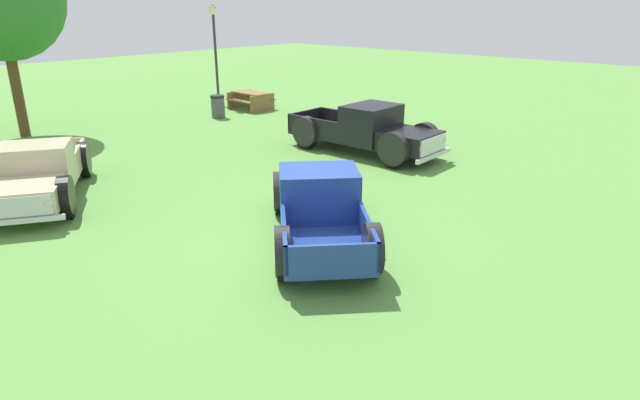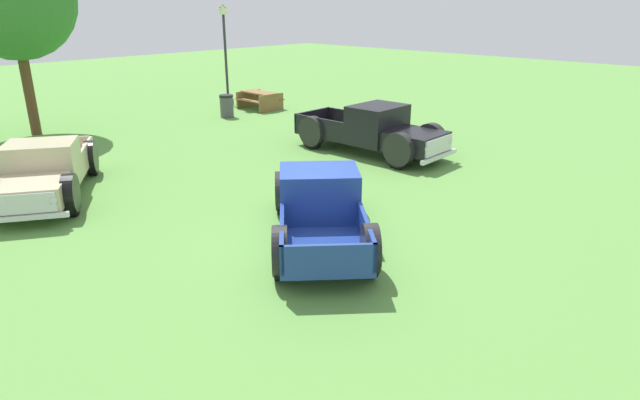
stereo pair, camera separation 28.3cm
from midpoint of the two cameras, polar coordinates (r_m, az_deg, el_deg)
name	(u,v)px [view 2 (the right image)]	position (r m, az deg, el deg)	size (l,w,h in m)	color
ground_plane	(310,238)	(11.25, -0.34, -4.09)	(80.00, 80.00, 0.00)	#5B9342
pickup_truck_foreground	(319,204)	(11.19, 0.62, -0.38)	(4.46, 4.62, 1.45)	navy
pickup_truck_behind_left	(379,132)	(17.36, 6.70, 7.21)	(2.14, 5.24, 1.59)	black
pickup_truck_behind_right	(44,173)	(14.76, -26.73, 2.54)	(3.95, 4.91, 1.45)	#C6B793
lamp_post_near	(226,54)	(26.32, -9.67, 15.05)	(0.36, 0.36, 4.53)	#2D2D33
picnic_table	(260,98)	(25.19, -6.09, 10.69)	(1.48, 1.80, 0.78)	olive
trash_can	(227,106)	(23.51, -9.52, 9.80)	(0.59, 0.59, 0.95)	#4C4C51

